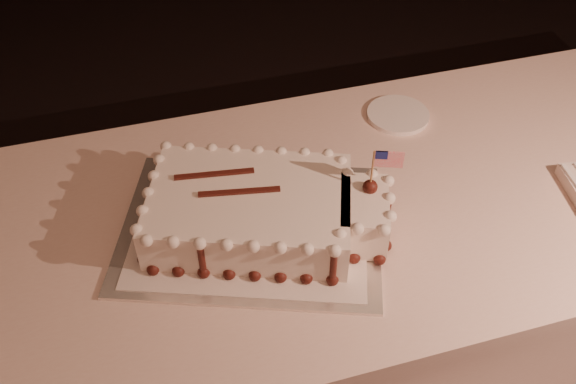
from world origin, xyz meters
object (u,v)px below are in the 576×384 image
object	(u,v)px
banquet_table	(312,310)
sheet_cake	(264,211)
side_plate	(398,115)
cake_board	(251,228)

from	to	relation	value
banquet_table	sheet_cake	size ratio (longest dim) A/B	4.54
sheet_cake	side_plate	distance (m)	0.51
sheet_cake	side_plate	xyz separation A→B (m)	(0.42, 0.28, -0.05)
banquet_table	sheet_cake	bearing A→B (deg)	-165.57
sheet_cake	side_plate	world-z (taller)	sheet_cake
side_plate	sheet_cake	bearing A→B (deg)	-146.26
banquet_table	side_plate	bearing A→B (deg)	40.01
cake_board	sheet_cake	world-z (taller)	sheet_cake
cake_board	side_plate	bearing A→B (deg)	51.42
sheet_cake	side_plate	size ratio (longest dim) A/B	3.41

